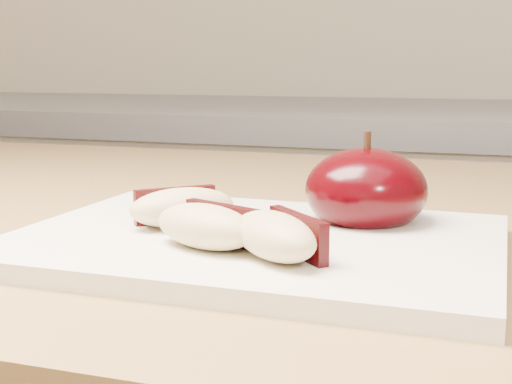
% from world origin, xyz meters
% --- Properties ---
extents(back_cabinet, '(2.40, 0.62, 0.94)m').
position_xyz_m(back_cabinet, '(0.00, 1.20, 0.47)').
color(back_cabinet, silver).
rests_on(back_cabinet, ground).
extents(cutting_board, '(0.28, 0.21, 0.01)m').
position_xyz_m(cutting_board, '(-0.09, 0.36, 0.91)').
color(cutting_board, silver).
rests_on(cutting_board, island_counter).
extents(apple_half, '(0.09, 0.09, 0.07)m').
position_xyz_m(apple_half, '(-0.03, 0.42, 0.93)').
color(apple_half, black).
rests_on(apple_half, cutting_board).
extents(apple_wedge_a, '(0.07, 0.07, 0.02)m').
position_xyz_m(apple_wedge_a, '(-0.14, 0.36, 0.92)').
color(apple_wedge_a, '#CFB983').
rests_on(apple_wedge_a, cutting_board).
extents(apple_wedge_b, '(0.07, 0.05, 0.02)m').
position_xyz_m(apple_wedge_b, '(-0.10, 0.32, 0.92)').
color(apple_wedge_b, '#CFB983').
rests_on(apple_wedge_b, cutting_board).
extents(apple_wedge_c, '(0.07, 0.07, 0.02)m').
position_xyz_m(apple_wedge_c, '(-0.06, 0.31, 0.92)').
color(apple_wedge_c, '#CFB983').
rests_on(apple_wedge_c, cutting_board).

